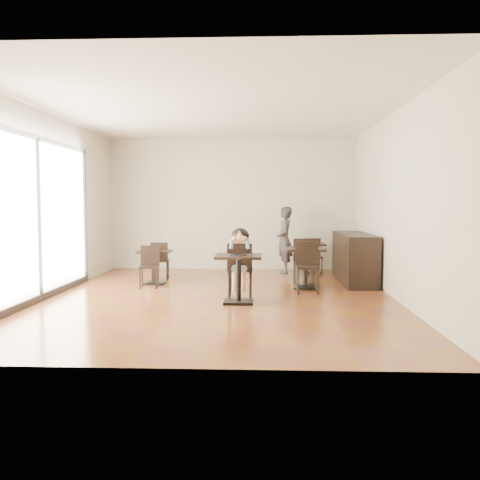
# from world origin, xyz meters

# --- Properties ---
(floor) EXTENTS (6.00, 8.00, 0.01)m
(floor) POSITION_xyz_m (0.00, 0.00, 0.00)
(floor) COLOR brown
(floor) RESTS_ON ground
(ceiling) EXTENTS (6.00, 8.00, 0.01)m
(ceiling) POSITION_xyz_m (0.00, 0.00, 3.20)
(ceiling) COLOR silver
(ceiling) RESTS_ON floor
(wall_back) EXTENTS (6.00, 0.01, 3.20)m
(wall_back) POSITION_xyz_m (0.00, 4.00, 1.60)
(wall_back) COLOR beige
(wall_back) RESTS_ON floor
(wall_front) EXTENTS (6.00, 0.01, 3.20)m
(wall_front) POSITION_xyz_m (0.00, -4.00, 1.60)
(wall_front) COLOR beige
(wall_front) RESTS_ON floor
(wall_left) EXTENTS (0.01, 8.00, 3.20)m
(wall_left) POSITION_xyz_m (-3.00, 0.00, 1.60)
(wall_left) COLOR beige
(wall_left) RESTS_ON floor
(wall_right) EXTENTS (0.01, 8.00, 3.20)m
(wall_right) POSITION_xyz_m (3.00, 0.00, 1.60)
(wall_right) COLOR beige
(wall_right) RESTS_ON floor
(storefront_window) EXTENTS (0.04, 4.50, 2.60)m
(storefront_window) POSITION_xyz_m (-2.97, -0.50, 1.40)
(storefront_window) COLOR white
(storefront_window) RESTS_ON floor
(child_table) EXTENTS (0.75, 0.75, 0.79)m
(child_table) POSITION_xyz_m (0.36, -0.50, 0.39)
(child_table) COLOR black
(child_table) RESTS_ON floor
(child_chair) EXTENTS (0.43, 0.43, 0.95)m
(child_chair) POSITION_xyz_m (0.36, 0.05, 0.47)
(child_chair) COLOR black
(child_chair) RESTS_ON floor
(child) EXTENTS (0.43, 0.60, 1.20)m
(child) POSITION_xyz_m (0.36, 0.05, 0.60)
(child) COLOR slate
(child) RESTS_ON child_chair
(plate) EXTENTS (0.27, 0.27, 0.02)m
(plate) POSITION_xyz_m (0.36, -0.60, 0.80)
(plate) COLOR black
(plate) RESTS_ON child_table
(pizza_slice) EXTENTS (0.28, 0.21, 0.06)m
(pizza_slice) POSITION_xyz_m (0.36, -0.14, 1.04)
(pizza_slice) COLOR #EAB783
(pizza_slice) RESTS_ON child
(adult_patron) EXTENTS (0.42, 0.60, 1.55)m
(adult_patron) POSITION_xyz_m (1.25, 3.20, 0.78)
(adult_patron) COLOR #37363B
(adult_patron) RESTS_ON floor
(cafe_table_mid) EXTENTS (0.74, 0.74, 0.77)m
(cafe_table_mid) POSITION_xyz_m (1.57, 1.07, 0.39)
(cafe_table_mid) COLOR black
(cafe_table_mid) RESTS_ON floor
(cafe_table_left) EXTENTS (0.69, 0.69, 0.67)m
(cafe_table_left) POSITION_xyz_m (-1.43, 1.51, 0.34)
(cafe_table_left) COLOR black
(cafe_table_left) RESTS_ON floor
(cafe_table_back) EXTENTS (0.69, 0.69, 0.68)m
(cafe_table_back) POSITION_xyz_m (1.90, 3.50, 0.34)
(cafe_table_back) COLOR black
(cafe_table_back) RESTS_ON floor
(chair_mid_a) EXTENTS (0.42, 0.42, 0.93)m
(chair_mid_a) POSITION_xyz_m (1.57, 1.62, 0.47)
(chair_mid_a) COLOR black
(chair_mid_a) RESTS_ON floor
(chair_mid_b) EXTENTS (0.42, 0.42, 0.93)m
(chair_mid_b) POSITION_xyz_m (1.57, 0.52, 0.47)
(chair_mid_b) COLOR black
(chair_mid_b) RESTS_ON floor
(chair_left_a) EXTENTS (0.39, 0.39, 0.81)m
(chair_left_a) POSITION_xyz_m (-1.43, 2.06, 0.40)
(chair_left_a) COLOR black
(chair_left_a) RESTS_ON floor
(chair_left_b) EXTENTS (0.39, 0.39, 0.81)m
(chair_left_b) POSITION_xyz_m (-1.43, 0.96, 0.40)
(chair_left_b) COLOR black
(chair_left_b) RESTS_ON floor
(chair_back_a) EXTENTS (0.40, 0.40, 0.81)m
(chair_back_a) POSITION_xyz_m (1.90, 3.50, 0.41)
(chair_back_a) COLOR black
(chair_back_a) RESTS_ON floor
(chair_back_b) EXTENTS (0.40, 0.40, 0.81)m
(chair_back_b) POSITION_xyz_m (1.90, 2.95, 0.41)
(chair_back_b) COLOR black
(chair_back_b) RESTS_ON floor
(service_counter) EXTENTS (0.60, 2.40, 1.00)m
(service_counter) POSITION_xyz_m (2.65, 2.00, 0.50)
(service_counter) COLOR black
(service_counter) RESTS_ON floor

